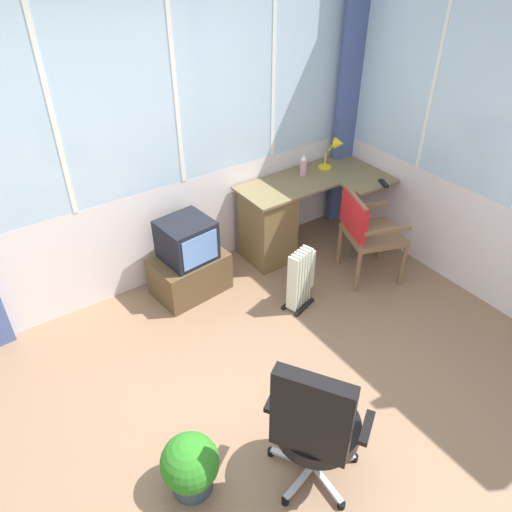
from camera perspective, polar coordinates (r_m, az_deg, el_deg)
name	(u,v)px	position (r m, az deg, el deg)	size (l,w,h in m)	color
ground	(266,433)	(3.58, 1.21, -19.63)	(5.76, 4.85, 0.06)	#87664C
north_window_panel	(123,141)	(4.09, -15.10, 12.61)	(4.76, 0.07, 2.79)	silver
curtain_corner	(349,99)	(5.17, 10.64, 17.35)	(0.24, 0.07, 2.69)	#475892
desk	(274,220)	(4.81, 2.09, 4.11)	(1.42, 0.80, 0.74)	olive
desk_lamp	(336,149)	(5.03, 9.16, 12.07)	(0.24, 0.20, 0.32)	yellow
tv_remote	(384,183)	(4.87, 14.47, 8.09)	(0.04, 0.15, 0.02)	black
spray_bottle	(304,165)	(4.89, 5.48, 10.38)	(0.06, 0.06, 0.22)	pink
wooden_armchair	(363,226)	(4.54, 12.20, 3.39)	(0.62, 0.62, 0.86)	brown
office_chair	(315,424)	(2.89, 6.77, -18.62)	(0.59, 0.61, 1.04)	#B7B7BF
tv_on_stand	(189,261)	(4.42, -7.72, -0.61)	(0.68, 0.51, 0.73)	brown
space_heater	(301,278)	(4.26, 5.21, -2.53)	(0.33, 0.24, 0.57)	silver
potted_plant	(190,465)	(3.17, -7.58, -22.74)	(0.35, 0.35, 0.42)	#334254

